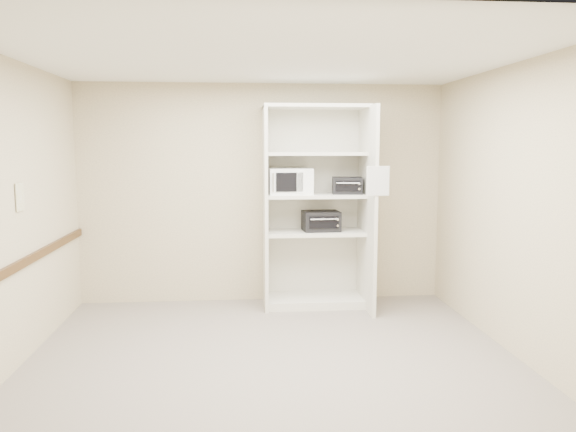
{
  "coord_description": "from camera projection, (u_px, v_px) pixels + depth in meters",
  "views": [
    {
      "loc": [
        -0.29,
        -4.97,
        1.94
      ],
      "look_at": [
        0.26,
        1.31,
        1.15
      ],
      "focal_mm": 35.0,
      "sensor_mm": 36.0,
      "label": 1
    }
  ],
  "objects": [
    {
      "name": "toaster_oven_upper",
      "position": [
        347.0,
        185.0,
        6.71
      ],
      "size": [
        0.38,
        0.3,
        0.2
      ],
      "primitive_type": "cube",
      "rotation": [
        0.0,
        0.0,
        -0.12
      ],
      "color": "black",
      "rests_on": "shelving_unit"
    },
    {
      "name": "wall_back",
      "position": [
        262.0,
        194.0,
        6.98
      ],
      "size": [
        4.5,
        0.02,
        2.7
      ],
      "primitive_type": "cube",
      "color": "beige",
      "rests_on": "ground"
    },
    {
      "name": "wall_poster",
      "position": [
        20.0,
        197.0,
        4.99
      ],
      "size": [
        0.01,
        0.18,
        0.25
      ],
      "primitive_type": "cube",
      "color": "silver",
      "rests_on": "wall_left"
    },
    {
      "name": "floor",
      "position": [
        272.0,
        358.0,
        5.18
      ],
      "size": [
        4.5,
        4.0,
        0.01
      ],
      "primitive_type": "cube",
      "color": "slate",
      "rests_on": "ground"
    },
    {
      "name": "paper_sign",
      "position": [
        378.0,
        181.0,
        6.15
      ],
      "size": [
        0.25,
        0.02,
        0.32
      ],
      "primitive_type": "cube",
      "rotation": [
        0.0,
        0.0,
        0.04
      ],
      "color": "white",
      "rests_on": "shelving_unit"
    },
    {
      "name": "chair_rail",
      "position": [
        16.0,
        267.0,
        4.87
      ],
      "size": [
        0.04,
        3.98,
        0.08
      ],
      "primitive_type": "cube",
      "color": "#3E2710",
      "rests_on": "wall_left"
    },
    {
      "name": "toaster_oven_lower",
      "position": [
        321.0,
        221.0,
        6.77
      ],
      "size": [
        0.45,
        0.35,
        0.24
      ],
      "primitive_type": "cube",
      "rotation": [
        0.0,
        0.0,
        0.07
      ],
      "color": "black",
      "rests_on": "shelving_unit"
    },
    {
      "name": "ceiling",
      "position": [
        271.0,
        57.0,
        4.84
      ],
      "size": [
        4.5,
        4.0,
        0.01
      ],
      "primitive_type": "cube",
      "color": "white"
    },
    {
      "name": "shelving_unit",
      "position": [
        319.0,
        213.0,
        6.78
      ],
      "size": [
        1.24,
        0.92,
        2.42
      ],
      "color": "beige",
      "rests_on": "floor"
    },
    {
      "name": "wall_left",
      "position": [
        10.0,
        215.0,
        4.81
      ],
      "size": [
        0.02,
        4.0,
        2.7
      ],
      "primitive_type": "cube",
      "color": "beige",
      "rests_on": "ground"
    },
    {
      "name": "microwave",
      "position": [
        290.0,
        181.0,
        6.69
      ],
      "size": [
        0.53,
        0.41,
        0.31
      ],
      "primitive_type": "cube",
      "rotation": [
        0.0,
        0.0,
        0.05
      ],
      "color": "white",
      "rests_on": "shelving_unit"
    },
    {
      "name": "wall_front",
      "position": [
        294.0,
        256.0,
        3.03
      ],
      "size": [
        4.5,
        0.02,
        2.7
      ],
      "primitive_type": "cube",
      "color": "beige",
      "rests_on": "ground"
    },
    {
      "name": "wall_right",
      "position": [
        514.0,
        210.0,
        5.2
      ],
      "size": [
        0.02,
        4.0,
        2.7
      ],
      "primitive_type": "cube",
      "color": "beige",
      "rests_on": "ground"
    }
  ]
}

